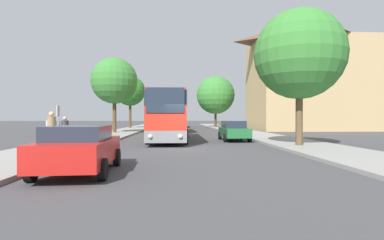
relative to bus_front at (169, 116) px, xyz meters
The scene contains 17 objects.
ground_plane 5.97m from the bus_front, 77.23° to the right, with size 300.00×300.00×0.00m, color #424244.
sidewalk_left 8.17m from the bus_front, 136.10° to the right, with size 4.00×120.00×0.15m, color gray.
sidewalk_right 10.09m from the bus_front, 33.82° to the right, with size 4.00×120.00×0.15m, color gray.
building_right_background 27.31m from the bus_front, 44.60° to the left, with size 15.01×11.02×15.62m.
bus_front is the anchor object (origin of this frame).
bus_middle 14.58m from the bus_front, 89.75° to the left, with size 3.09×11.39×3.45m.
bus_rear 30.95m from the bus_front, 89.68° to the left, with size 3.16×12.11×3.28m.
parked_car_left_curb 13.57m from the bus_front, 99.99° to the right, with size 2.23×4.22×1.47m.
parked_car_right_near 5.04m from the bus_front, ahead, with size 1.95×4.24×1.48m.
bus_stop_sign 8.01m from the bus_front, 141.49° to the right, with size 0.08×0.45×2.34m.
pedestrian_waiting_near 8.38m from the bus_front, 146.65° to the right, with size 0.36×0.36×1.63m.
pedestrian_waiting_far 8.41m from the bus_front, 129.72° to the right, with size 0.36×0.36×1.64m.
pedestrian_walking_back 9.91m from the bus_front, 122.08° to the right, with size 0.36×0.36×1.87m.
tree_left_near 26.23m from the bus_front, 105.28° to the left, with size 4.74×4.74×8.21m.
tree_left_far 12.40m from the bus_front, 121.53° to the left, with size 4.99×4.99×8.08m.
tree_right_near 30.59m from the bus_front, 76.01° to the left, with size 6.67×6.67×8.90m.
tree_right_mid 10.28m from the bus_front, 37.19° to the right, with size 5.17×5.17×7.82m.
Camera 1 is at (-0.56, -17.23, 1.72)m, focal length 28.00 mm.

